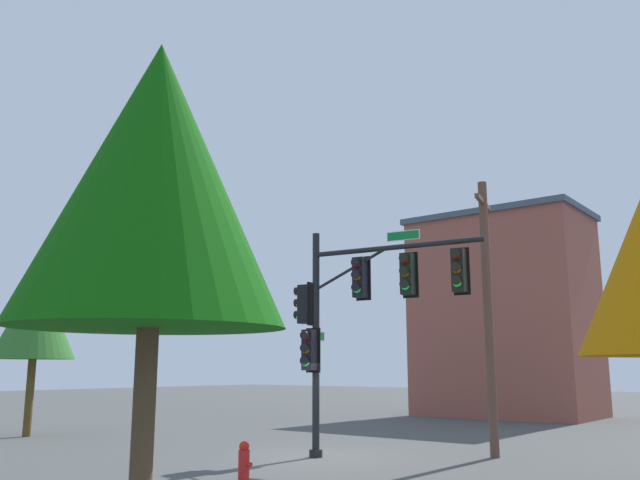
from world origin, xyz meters
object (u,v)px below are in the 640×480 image
fire_hydrant (244,461)px  utility_pole (488,309)px  signal_pole_assembly (357,303)px  brick_building (504,314)px  tree_far (36,315)px  tree_near (155,181)px

fire_hydrant → utility_pole: bearing=69.2°
signal_pole_assembly → brick_building: size_ratio=0.61×
utility_pole → tree_far: 16.11m
signal_pole_assembly → brick_building: brick_building is taller
fire_hydrant → tree_near: bearing=-56.6°
utility_pole → fire_hydrant: utility_pole is taller
fire_hydrant → tree_near: tree_near is taller
utility_pole → fire_hydrant: (-2.63, -6.94, -3.60)m
signal_pole_assembly → brick_building: bearing=100.5°
utility_pole → brick_building: brick_building is taller
fire_hydrant → tree_far: size_ratio=0.14×
signal_pole_assembly → tree_near: tree_near is taller
signal_pole_assembly → fire_hydrant: (-0.10, -4.16, -3.70)m
tree_near → tree_far: 17.97m
utility_pole → tree_far: bearing=-162.5°
tree_near → utility_pole: bearing=94.4°
tree_near → tree_far: size_ratio=1.13×
utility_pole → tree_near: bearing=-85.6°
tree_far → brick_building: 22.23m
utility_pole → tree_near: size_ratio=1.15×
tree_far → brick_building: (9.51, 20.07, 0.82)m
tree_far → signal_pole_assembly: bearing=9.2°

